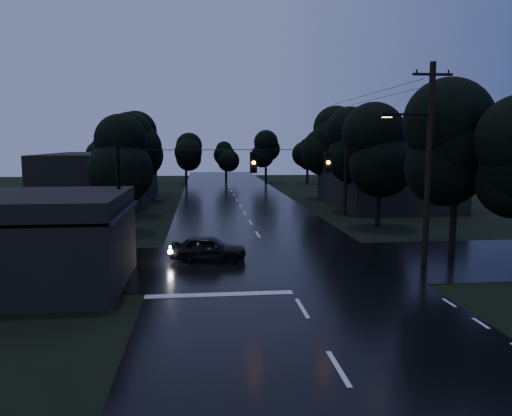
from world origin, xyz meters
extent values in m
plane|color=black|center=(0.00, 0.00, 0.00)|extent=(160.00, 160.00, 0.00)
cube|color=black|center=(0.00, 30.00, 0.00)|extent=(12.00, 120.00, 0.02)
cube|color=black|center=(0.00, 12.00, 0.00)|extent=(60.00, 9.00, 0.02)
cube|color=black|center=(-10.00, 9.00, 3.20)|extent=(6.00, 7.00, 0.12)
cube|color=black|center=(-7.00, 9.00, 3.20)|extent=(0.30, 7.00, 0.15)
cylinder|color=black|center=(-7.20, 6.00, 1.50)|extent=(0.10, 0.10, 3.00)
cylinder|color=black|center=(-7.20, 12.00, 1.50)|extent=(0.10, 0.10, 3.00)
cube|color=#ECD65E|center=(-7.05, 7.50, 2.50)|extent=(0.06, 1.60, 0.50)
cube|color=#ECD65E|center=(-7.05, 10.20, 2.50)|extent=(0.06, 1.20, 0.50)
cube|color=black|center=(14.00, 34.00, 2.20)|extent=(10.00, 14.00, 4.40)
cube|color=black|center=(-14.00, 40.00, 2.50)|extent=(10.00, 16.00, 5.00)
cylinder|color=black|center=(7.50, 11.00, 5.00)|extent=(0.30, 0.30, 10.00)
cube|color=black|center=(7.50, 11.00, 9.40)|extent=(2.00, 0.12, 0.12)
cylinder|color=black|center=(6.40, 11.00, 7.50)|extent=(2.20, 0.10, 0.10)
cube|color=black|center=(5.30, 11.00, 7.45)|extent=(0.60, 0.25, 0.18)
cube|color=#FFB266|center=(5.30, 11.00, 7.35)|extent=(0.45, 0.18, 0.03)
cylinder|color=black|center=(8.30, 28.00, 3.75)|extent=(0.30, 0.30, 7.50)
cube|color=black|center=(8.30, 28.00, 6.90)|extent=(2.00, 0.12, 0.12)
cylinder|color=black|center=(-7.50, 11.00, 3.00)|extent=(0.18, 0.18, 6.00)
cylinder|color=black|center=(0.00, 11.00, 5.80)|extent=(15.00, 0.03, 0.03)
cube|color=black|center=(-1.20, 11.00, 5.20)|extent=(0.32, 0.25, 1.00)
sphere|color=orange|center=(-1.20, 10.85, 5.20)|extent=(0.18, 0.18, 0.18)
cube|color=black|center=(2.40, 11.00, 5.20)|extent=(0.32, 0.25, 1.00)
sphere|color=orange|center=(2.40, 10.85, 5.20)|extent=(0.18, 0.18, 0.18)
cylinder|color=black|center=(10.00, 13.00, 1.40)|extent=(0.36, 0.36, 2.80)
sphere|color=black|center=(10.00, 13.00, 4.80)|extent=(4.48, 4.48, 4.48)
sphere|color=black|center=(10.00, 13.00, 6.00)|extent=(4.48, 4.48, 4.48)
sphere|color=black|center=(10.00, 13.00, 7.20)|extent=(4.48, 4.48, 4.48)
cylinder|color=black|center=(-9.00, 22.00, 1.22)|extent=(0.36, 0.36, 2.45)
sphere|color=black|center=(-9.00, 22.00, 4.20)|extent=(3.92, 3.92, 3.92)
sphere|color=black|center=(-9.00, 22.00, 5.25)|extent=(3.92, 3.92, 3.92)
sphere|color=black|center=(-9.00, 22.00, 6.30)|extent=(3.92, 3.92, 3.92)
cylinder|color=black|center=(-9.60, 30.00, 1.31)|extent=(0.36, 0.36, 2.62)
sphere|color=black|center=(-9.60, 30.00, 4.50)|extent=(4.20, 4.20, 4.20)
sphere|color=black|center=(-9.60, 30.00, 5.62)|extent=(4.20, 4.20, 4.20)
sphere|color=black|center=(-9.60, 30.00, 6.75)|extent=(4.20, 4.20, 4.20)
cylinder|color=black|center=(-10.20, 40.00, 1.40)|extent=(0.36, 0.36, 2.80)
sphere|color=black|center=(-10.20, 40.00, 4.80)|extent=(4.48, 4.48, 4.48)
sphere|color=black|center=(-10.20, 40.00, 6.00)|extent=(4.48, 4.48, 4.48)
sphere|color=black|center=(-10.20, 40.00, 7.20)|extent=(4.48, 4.48, 4.48)
cylinder|color=black|center=(9.00, 22.00, 1.31)|extent=(0.36, 0.36, 2.62)
sphere|color=black|center=(9.00, 22.00, 4.50)|extent=(4.20, 4.20, 4.20)
sphere|color=black|center=(9.00, 22.00, 5.62)|extent=(4.20, 4.20, 4.20)
sphere|color=black|center=(9.00, 22.00, 6.75)|extent=(4.20, 4.20, 4.20)
cylinder|color=black|center=(9.60, 30.00, 1.40)|extent=(0.36, 0.36, 2.80)
sphere|color=black|center=(9.60, 30.00, 4.80)|extent=(4.48, 4.48, 4.48)
sphere|color=black|center=(9.60, 30.00, 6.00)|extent=(4.48, 4.48, 4.48)
sphere|color=black|center=(9.60, 30.00, 7.20)|extent=(4.48, 4.48, 4.48)
cylinder|color=black|center=(10.20, 40.00, 1.49)|extent=(0.36, 0.36, 2.97)
sphere|color=black|center=(10.20, 40.00, 5.10)|extent=(4.76, 4.76, 4.76)
sphere|color=black|center=(10.20, 40.00, 6.38)|extent=(4.76, 4.76, 4.76)
sphere|color=black|center=(10.20, 40.00, 7.65)|extent=(4.76, 4.76, 4.76)
imported|color=black|center=(-3.36, 12.97, 0.67)|extent=(4.08, 2.04, 1.33)
camera|label=1|loc=(-3.63, -12.62, 6.17)|focal=35.00mm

